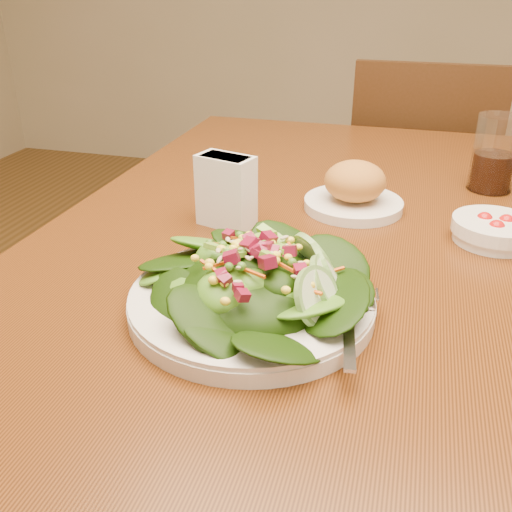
# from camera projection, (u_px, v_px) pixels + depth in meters

# --- Properties ---
(dining_table) EXTENTS (0.90, 1.40, 0.75)m
(dining_table) POSITION_uv_depth(u_px,v_px,m) (326.00, 289.00, 0.94)
(dining_table) COLOR #612F0F
(dining_table) RESTS_ON ground_plane
(chair_far) EXTENTS (0.42, 0.43, 0.91)m
(chair_far) POSITION_uv_depth(u_px,v_px,m) (415.00, 201.00, 1.76)
(chair_far) COLOR black
(chair_far) RESTS_ON ground_plane
(salad_plate) EXTENTS (0.30, 0.30, 0.09)m
(salad_plate) POSITION_uv_depth(u_px,v_px,m) (260.00, 288.00, 0.68)
(salad_plate) COLOR white
(salad_plate) RESTS_ON dining_table
(bread_plate) EXTENTS (0.17, 0.17, 0.09)m
(bread_plate) POSITION_uv_depth(u_px,v_px,m) (354.00, 190.00, 0.97)
(bread_plate) COLOR white
(bread_plate) RESTS_ON dining_table
(tomato_bowl) EXTENTS (0.13, 0.13, 0.04)m
(tomato_bowl) POSITION_uv_depth(u_px,v_px,m) (494.00, 230.00, 0.86)
(tomato_bowl) COLOR white
(tomato_bowl) RESTS_ON dining_table
(drinking_glass) EXTENTS (0.08, 0.08, 0.14)m
(drinking_glass) POSITION_uv_depth(u_px,v_px,m) (494.00, 159.00, 1.05)
(drinking_glass) COLOR silver
(drinking_glass) RESTS_ON dining_table
(napkin_holder) EXTENTS (0.10, 0.07, 0.11)m
(napkin_holder) POSITION_uv_depth(u_px,v_px,m) (226.00, 189.00, 0.90)
(napkin_holder) COLOR white
(napkin_holder) RESTS_ON dining_table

